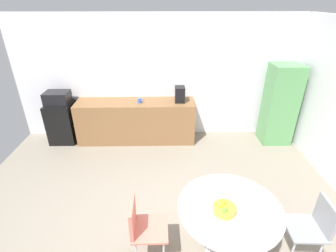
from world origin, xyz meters
The scene contains 12 objects.
ground_plane centered at (0.00, 0.00, 0.00)m, with size 6.00×6.00×0.00m, color gray.
wall_back centered at (0.00, 3.00, 1.30)m, with size 6.00×0.10×2.60m, color silver.
counter_block centered at (-0.47, 2.65, 0.45)m, with size 2.49×0.60×0.90m, color brown.
mini_fridge centered at (-2.06, 2.65, 0.43)m, with size 0.54×0.54×0.87m, color black.
microwave centered at (-2.06, 2.65, 1.00)m, with size 0.48×0.38×0.26m, color black.
locker_cabinet centered at (2.55, 2.55, 0.85)m, with size 0.60×0.50×1.69m, color #599959.
round_table centered at (0.86, -0.17, 0.62)m, with size 1.18×1.18×0.75m.
chair_gray centered at (1.87, -0.22, 0.52)m, with size 0.44×0.44×0.83m.
chair_coral centered at (-0.14, -0.19, 0.52)m, with size 0.43×0.43×0.83m.
fruit_bowl centered at (0.78, -0.24, 0.80)m, with size 0.26×0.26×0.13m.
mug_white centered at (-0.37, 2.60, 0.95)m, with size 0.13×0.08×0.09m.
coffee_maker centered at (0.46, 2.65, 1.06)m, with size 0.20×0.24×0.32m, color black.
Camera 1 is at (0.13, -2.24, 2.85)m, focal length 26.83 mm.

